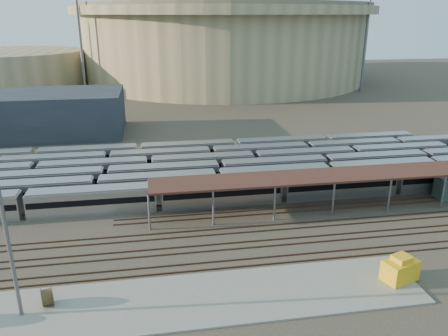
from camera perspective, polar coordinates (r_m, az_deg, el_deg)
The scene contains 14 objects.
ground at distance 59.14m, azimuth -1.77°, elevation -8.01°, with size 420.00×420.00×0.00m, color #383026.
apron at distance 45.98m, azimuth -5.58°, elevation -16.90°, with size 50.00×9.00×0.20m, color gray.
subway_trains at distance 75.12m, azimuth -5.44°, elevation -0.44°, with size 125.73×23.90×3.60m.
inspection_shed at distance 66.83m, azimuth 16.73°, elevation -0.87°, with size 60.30×6.00×5.30m.
empty_tracks at distance 54.75m, azimuth -1.05°, elevation -10.32°, with size 170.00×9.62×0.18m.
stadium at distance 194.92m, azimuth -0.03°, elevation 16.34°, with size 124.00×124.00×32.50m.
secondary_arena at distance 190.70m, azimuth -26.13°, elevation 11.48°, with size 56.00×56.00×14.00m, color #9A8A68.
service_building at distance 112.88m, azimuth -23.85°, elevation 6.46°, with size 42.00×20.00×10.00m, color #1E232D.
floodlight_0 at distance 163.79m, azimuth -18.33°, elevation 16.26°, with size 4.00×1.00×38.40m.
floodlight_2 at distance 170.44m, azimuth 18.11°, elevation 16.37°, with size 4.00×1.00×38.40m.
floodlight_3 at distance 212.13m, azimuth -10.80°, elevation 17.40°, with size 4.00×1.00×38.40m.
cable_reel_east at distance 47.84m, azimuth -22.10°, elevation -15.34°, with size 1.85×1.85×1.03m, color #503B20.
yard_light_pole at distance 42.64m, azimuth -27.09°, elevation -4.32°, with size 0.81×0.36×22.74m.
yellow_equipment at distance 51.70m, azimuth 22.00°, elevation -12.24°, with size 3.66×2.29×2.29m, color gold.
Camera 1 is at (-6.82, -52.00, 27.34)m, focal length 35.00 mm.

